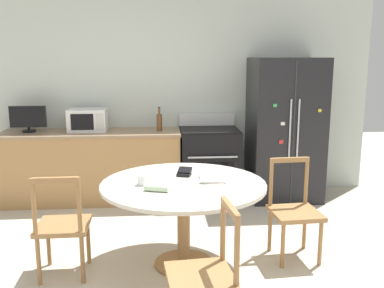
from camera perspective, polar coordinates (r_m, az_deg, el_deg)
back_wall at (r=5.75m, az=-2.07°, el=6.36°), size 5.20×0.10×2.60m
kitchen_counter at (r=5.59m, az=-13.13°, el=-2.91°), size 2.24×0.64×0.90m
refrigerator at (r=5.61m, az=12.28°, el=1.91°), size 0.89×0.74×1.81m
oven_range at (r=5.54m, az=2.30°, el=-2.57°), size 0.74×0.68×1.08m
microwave at (r=5.53m, az=-13.71°, el=3.13°), size 0.47×0.35×0.28m
countertop_tv at (r=5.68m, az=-21.02°, el=3.28°), size 0.44×0.16×0.32m
counter_bottle at (r=5.42m, az=-4.38°, el=2.99°), size 0.07×0.07×0.30m
dining_table at (r=3.70m, az=-1.14°, el=-6.91°), size 1.42×1.42×0.76m
dining_chair_near at (r=2.86m, az=1.71°, el=-17.15°), size 0.46×0.46×0.90m
dining_chair_right at (r=4.03m, az=13.46°, el=-8.75°), size 0.45×0.45×0.90m
dining_chair_left at (r=3.75m, az=-16.90°, el=-10.49°), size 0.43×0.43×0.90m
candle_glass at (r=3.62m, az=-6.59°, el=-4.89°), size 0.09×0.09×0.08m
folded_napkin at (r=3.43m, az=-4.77°, el=-5.92°), size 0.20×0.11×0.05m
wallet at (r=3.88m, az=-1.02°, el=-3.83°), size 0.15×0.16×0.07m
mail_stack at (r=3.77m, az=2.72°, el=-4.56°), size 0.28×0.34×0.02m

